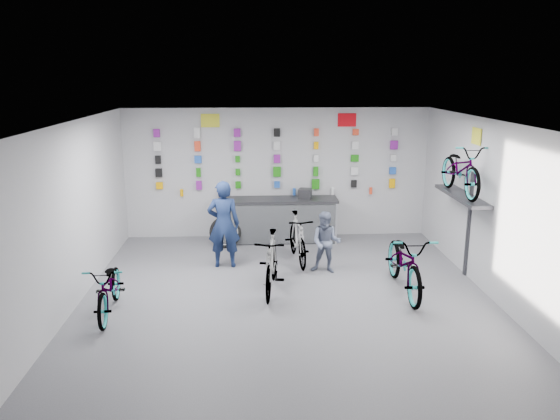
{
  "coord_description": "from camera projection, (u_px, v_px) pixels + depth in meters",
  "views": [
    {
      "loc": [
        -0.55,
        -8.46,
        3.75
      ],
      "look_at": [
        -0.06,
        1.4,
        1.27
      ],
      "focal_mm": 35.0,
      "sensor_mm": 36.0,
      "label": 1
    }
  ],
  "objects": [
    {
      "name": "wall_right",
      "position": [
        501.0,
        215.0,
        8.94
      ],
      "size": [
        0.0,
        8.0,
        8.0
      ],
      "primitive_type": "plane",
      "rotation": [
        1.57,
        0.0,
        -1.57
      ],
      "color": "#B7B7BA",
      "rests_on": "floor"
    },
    {
      "name": "clerk",
      "position": [
        224.0,
        224.0,
        10.72
      ],
      "size": [
        0.64,
        0.43,
        1.74
      ],
      "primitive_type": "imported",
      "rotation": [
        0.0,
        0.0,
        3.13
      ],
      "color": "#16254C",
      "rests_on": "floor"
    },
    {
      "name": "sign_side",
      "position": [
        476.0,
        136.0,
        9.82
      ],
      "size": [
        0.02,
        0.4,
        0.3
      ],
      "primitive_type": "cube",
      "color": "yellow",
      "rests_on": "wall_right"
    },
    {
      "name": "wall_front",
      "position": [
        316.0,
        331.0,
        4.89
      ],
      "size": [
        7.0,
        0.0,
        7.0
      ],
      "primitive_type": "plane",
      "rotation": [
        -1.57,
        0.0,
        0.0
      ],
      "color": "#B7B7BA",
      "rests_on": "floor"
    },
    {
      "name": "bike_center",
      "position": [
        271.0,
        263.0,
        9.54
      ],
      "size": [
        0.71,
        1.8,
        1.05
      ],
      "primitive_type": "imported",
      "rotation": [
        0.0,
        0.0,
        -0.12
      ],
      "color": "gray",
      "rests_on": "floor"
    },
    {
      "name": "sign_right",
      "position": [
        347.0,
        120.0,
        12.4
      ],
      "size": [
        0.42,
        0.02,
        0.3
      ],
      "primitive_type": "cube",
      "color": "red",
      "rests_on": "wall_back"
    },
    {
      "name": "bike_wall",
      "position": [
        461.0,
        169.0,
        9.95
      ],
      "size": [
        0.63,
        1.8,
        0.95
      ],
      "primitive_type": "imported",
      "color": "gray",
      "rests_on": "wall_bracket"
    },
    {
      "name": "spare_wheel",
      "position": [
        225.0,
        232.0,
        12.06
      ],
      "size": [
        0.76,
        0.45,
        0.69
      ],
      "rotation": [
        0.0,
        0.0,
        0.22
      ],
      "color": "black",
      "rests_on": "floor"
    },
    {
      "name": "bike_right",
      "position": [
        405.0,
        262.0,
        9.51
      ],
      "size": [
        0.76,
        2.12,
        1.11
      ],
      "primitive_type": "imported",
      "rotation": [
        0.0,
        0.0,
        -0.01
      ],
      "color": "gray",
      "rests_on": "floor"
    },
    {
      "name": "wall_left",
      "position": [
        67.0,
        220.0,
        8.6
      ],
      "size": [
        0.0,
        8.0,
        8.0
      ],
      "primitive_type": "plane",
      "rotation": [
        1.57,
        0.0,
        1.57
      ],
      "color": "#B7B7BA",
      "rests_on": "floor"
    },
    {
      "name": "merch_wall",
      "position": [
        276.0,
        161.0,
        12.5
      ],
      "size": [
        5.57,
        0.08,
        1.57
      ],
      "color": "#FFAC00",
      "rests_on": "wall_back"
    },
    {
      "name": "register",
      "position": [
        305.0,
        194.0,
        12.33
      ],
      "size": [
        0.34,
        0.36,
        0.22
      ],
      "primitive_type": "cube",
      "rotation": [
        0.0,
        0.0,
        -0.25
      ],
      "color": "black",
      "rests_on": "counter"
    },
    {
      "name": "customer",
      "position": [
        326.0,
        242.0,
        10.46
      ],
      "size": [
        0.69,
        0.6,
        1.2
      ],
      "primitive_type": "imported",
      "rotation": [
        0.0,
        0.0,
        -0.28
      ],
      "color": "slate",
      "rests_on": "floor"
    },
    {
      "name": "bike_service",
      "position": [
        298.0,
        238.0,
        11.05
      ],
      "size": [
        0.64,
        1.71,
        1.0
      ],
      "primitive_type": "imported",
      "rotation": [
        0.0,
        0.0,
        0.1
      ],
      "color": "gray",
      "rests_on": "floor"
    },
    {
      "name": "wall_back",
      "position": [
        277.0,
        173.0,
        12.64
      ],
      "size": [
        7.0,
        0.0,
        7.0
      ],
      "primitive_type": "plane",
      "rotation": [
        1.57,
        0.0,
        0.0
      ],
      "color": "#B7B7BA",
      "rests_on": "floor"
    },
    {
      "name": "sign_left",
      "position": [
        210.0,
        121.0,
        12.25
      ],
      "size": [
        0.42,
        0.02,
        0.3
      ],
      "primitive_type": "cube",
      "color": "yellow",
      "rests_on": "wall_back"
    },
    {
      "name": "wall_bracket",
      "position": [
        463.0,
        200.0,
        10.1
      ],
      "size": [
        0.39,
        1.9,
        2.0
      ],
      "color": "#333338",
      "rests_on": "wall_right"
    },
    {
      "name": "bike_left",
      "position": [
        110.0,
        288.0,
        8.66
      ],
      "size": [
        0.7,
        1.72,
        0.89
      ],
      "primitive_type": "imported",
      "rotation": [
        0.0,
        0.0,
        0.07
      ],
      "color": "gray",
      "rests_on": "floor"
    },
    {
      "name": "floor",
      "position": [
        288.0,
        304.0,
        9.13
      ],
      "size": [
        8.0,
        8.0,
        0.0
      ],
      "primitive_type": "plane",
      "color": "#4E4E53",
      "rests_on": "ground"
    },
    {
      "name": "counter",
      "position": [
        278.0,
        221.0,
        12.44
      ],
      "size": [
        2.7,
        0.66,
        1.0
      ],
      "color": "black",
      "rests_on": "floor"
    },
    {
      "name": "ceiling",
      "position": [
        288.0,
        123.0,
        8.4
      ],
      "size": [
        8.0,
        8.0,
        0.0
      ],
      "primitive_type": "plane",
      "rotation": [
        3.14,
        0.0,
        0.0
      ],
      "color": "white",
      "rests_on": "wall_back"
    }
  ]
}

